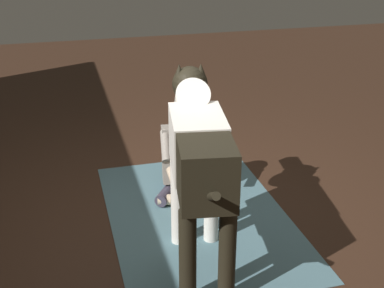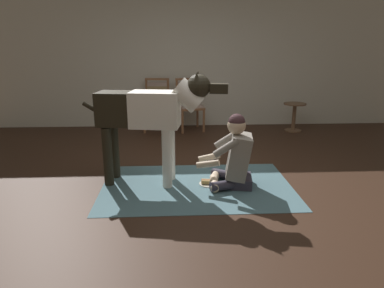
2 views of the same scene
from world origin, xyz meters
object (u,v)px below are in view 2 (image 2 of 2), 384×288
object	(u,v)px
person_sitting_on_floor	(234,157)
hot_dog_on_plate	(209,182)
large_dog	(150,113)
round_side_table	(294,115)
dining_chair_right_of_pair	(189,102)
dining_chair_left_of_pair	(157,102)

from	to	relation	value
person_sitting_on_floor	hot_dog_on_plate	world-z (taller)	person_sitting_on_floor
large_dog	hot_dog_on_plate	bearing A→B (deg)	-8.86
large_dog	round_side_table	size ratio (longest dim) A/B	3.10
dining_chair_right_of_pair	large_dog	distance (m)	2.77
dining_chair_left_of_pair	large_dog	size ratio (longest dim) A/B	0.59
dining_chair_right_of_pair	large_dog	world-z (taller)	large_dog
round_side_table	dining_chair_left_of_pair	bearing A→B (deg)	174.13
person_sitting_on_floor	large_dog	bearing A→B (deg)	171.14
large_dog	hot_dog_on_plate	size ratio (longest dim) A/B	7.24
dining_chair_right_of_pair	large_dog	bearing A→B (deg)	-101.92
dining_chair_right_of_pair	person_sitting_on_floor	bearing A→B (deg)	-82.06
dining_chair_left_of_pair	person_sitting_on_floor	xyz separation A→B (m)	(1.01, -2.85, -0.19)
dining_chair_left_of_pair	person_sitting_on_floor	bearing A→B (deg)	-70.46
dining_chair_right_of_pair	round_side_table	world-z (taller)	dining_chair_right_of_pair
dining_chair_left_of_pair	hot_dog_on_plate	size ratio (longest dim) A/B	4.25
person_sitting_on_floor	large_dog	distance (m)	1.10
dining_chair_left_of_pair	large_dog	world-z (taller)	large_dog
dining_chair_right_of_pair	hot_dog_on_plate	size ratio (longest dim) A/B	4.25
hot_dog_on_plate	round_side_table	world-z (taller)	round_side_table
dining_chair_right_of_pair	round_side_table	bearing A→B (deg)	-7.62
large_dog	person_sitting_on_floor	bearing A→B (deg)	-8.86
dining_chair_right_of_pair	dining_chair_left_of_pair	bearing A→B (deg)	179.82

